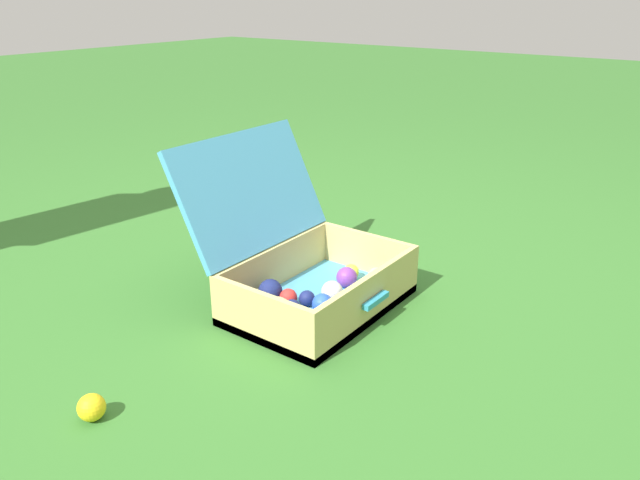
% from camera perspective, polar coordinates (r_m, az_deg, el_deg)
% --- Properties ---
extents(ground_plane, '(16.00, 16.00, 0.00)m').
position_cam_1_polar(ground_plane, '(1.81, -2.42, -6.93)').
color(ground_plane, '#336B28').
extents(open_suitcase, '(0.53, 0.55, 0.48)m').
position_cam_1_polar(open_suitcase, '(1.82, -1.62, -2.92)').
color(open_suitcase, '#4799C6').
rests_on(open_suitcase, ground).
extents(stray_ball_on_grass, '(0.06, 0.06, 0.06)m').
position_cam_1_polar(stray_ball_on_grass, '(1.48, -20.37, -14.31)').
color(stray_ball_on_grass, yellow).
rests_on(stray_ball_on_grass, ground).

